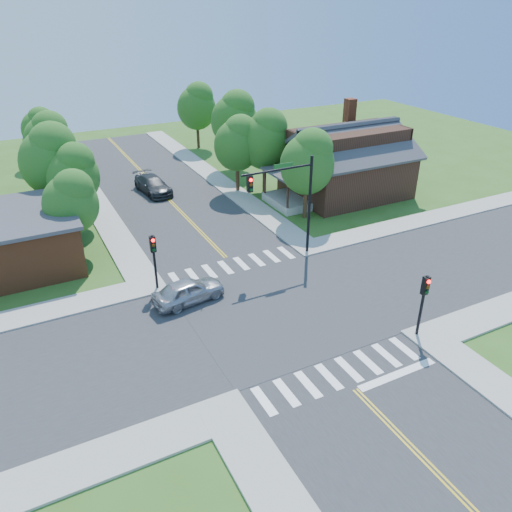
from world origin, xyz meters
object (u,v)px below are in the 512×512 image
car_silver (188,291)px  car_dgrey (153,185)px  signal_pole_nw (154,252)px  signal_pole_se (424,295)px  signal_mast_ne (289,193)px  house_ne (346,159)px

car_silver → car_dgrey: car_dgrey is taller
signal_pole_nw → signal_pole_se: bearing=-45.0°
signal_mast_ne → car_dgrey: 18.08m
signal_pole_se → car_dgrey: bearing=102.6°
car_silver → car_dgrey: size_ratio=0.84×
signal_pole_se → car_silver: size_ratio=0.82×
signal_mast_ne → signal_pole_se: (1.69, -11.21, -2.19)m
signal_pole_se → car_silver: 13.49m
signal_pole_nw → house_ne: bearing=22.7°
signal_pole_nw → car_dgrey: size_ratio=0.69×
signal_mast_ne → house_ne: 14.23m
car_silver → car_dgrey: bearing=-18.9°
car_silver → house_ne: bearing=-69.0°
house_ne → car_silver: size_ratio=2.81×
signal_mast_ne → car_dgrey: (-4.62, 17.00, -4.08)m
signal_pole_se → signal_mast_ne: bearing=98.6°
car_silver → signal_pole_se: bearing=-140.4°
signal_pole_se → car_dgrey: signal_pole_se is taller
signal_pole_se → house_ne: bearing=64.4°
signal_pole_se → house_ne: 22.03m
signal_pole_nw → house_ne: (20.71, 8.66, 0.67)m
house_ne → car_silver: (-19.42, -10.91, -2.57)m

